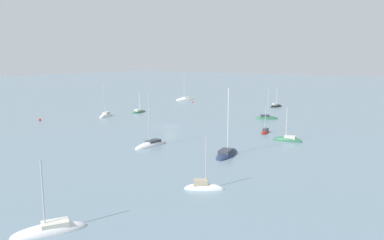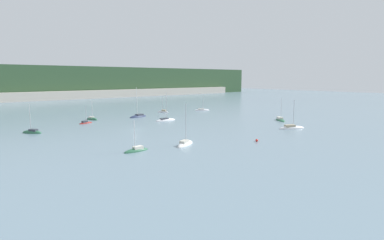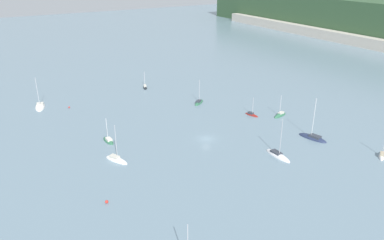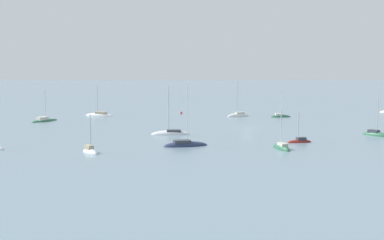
# 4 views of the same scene
# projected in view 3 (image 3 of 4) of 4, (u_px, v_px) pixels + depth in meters

# --- Properties ---
(ground_plane) EXTENTS (600.00, 600.00, 0.00)m
(ground_plane) POSITION_uv_depth(u_px,v_px,m) (206.00, 139.00, 104.12)
(ground_plane) COLOR slate
(sailboat_0) EXTENTS (3.10, 6.25, 7.88)m
(sailboat_0) POSITION_uv_depth(u_px,v_px,m) (280.00, 116.00, 119.82)
(sailboat_0) COLOR #2D6647
(sailboat_0) RESTS_ON ground_plane
(sailboat_1) EXTENTS (5.81, 2.13, 7.31)m
(sailboat_1) POSITION_uv_depth(u_px,v_px,m) (108.00, 141.00, 102.86)
(sailboat_1) COLOR #2D6647
(sailboat_1) RESTS_ON ground_plane
(sailboat_2) EXTENTS (9.42, 5.04, 11.46)m
(sailboat_2) POSITION_uv_depth(u_px,v_px,m) (40.00, 107.00, 127.02)
(sailboat_2) COLOR white
(sailboat_2) RESTS_ON ground_plane
(sailboat_3) EXTENTS (8.34, 2.35, 11.15)m
(sailboat_3) POSITION_uv_depth(u_px,v_px,m) (278.00, 156.00, 94.94)
(sailboat_3) COLOR silver
(sailboat_3) RESTS_ON ground_plane
(sailboat_5) EXTENTS (8.79, 4.55, 12.58)m
(sailboat_5) POSITION_uv_depth(u_px,v_px,m) (313.00, 138.00, 104.43)
(sailboat_5) COLOR #232D4C
(sailboat_5) RESTS_ON ground_plane
(sailboat_6) EXTENTS (5.16, 6.11, 9.15)m
(sailboat_6) POSITION_uv_depth(u_px,v_px,m) (199.00, 103.00, 130.54)
(sailboat_6) COLOR #2D6647
(sailboat_6) RESTS_ON ground_plane
(sailboat_7) EXTENTS (3.98, 5.08, 7.63)m
(sailboat_7) POSITION_uv_depth(u_px,v_px,m) (382.00, 156.00, 94.64)
(sailboat_7) COLOR silver
(sailboat_7) RESTS_ON ground_plane
(sailboat_8) EXTENTS (5.49, 3.12, 7.34)m
(sailboat_8) POSITION_uv_depth(u_px,v_px,m) (145.00, 87.00, 146.48)
(sailboat_8) COLOR black
(sailboat_8) RESTS_ON ground_plane
(sailboat_9) EXTENTS (7.08, 4.72, 10.69)m
(sailboat_9) POSITION_uv_depth(u_px,v_px,m) (116.00, 160.00, 92.75)
(sailboat_9) COLOR white
(sailboat_9) RESTS_ON ground_plane
(sailboat_11) EXTENTS (5.24, 2.63, 6.53)m
(sailboat_11) POSITION_uv_depth(u_px,v_px,m) (252.00, 115.00, 120.24)
(sailboat_11) COLOR maroon
(sailboat_11) RESTS_ON ground_plane
(mooring_buoy_0) EXTENTS (0.53, 0.53, 0.53)m
(mooring_buoy_0) POSITION_uv_depth(u_px,v_px,m) (69.00, 107.00, 126.21)
(mooring_buoy_0) COLOR red
(mooring_buoy_0) RESTS_ON ground_plane
(mooring_buoy_1) EXTENTS (0.67, 0.67, 0.67)m
(mooring_buoy_1) POSITION_uv_depth(u_px,v_px,m) (107.00, 202.00, 76.29)
(mooring_buoy_1) COLOR red
(mooring_buoy_1) RESTS_ON ground_plane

